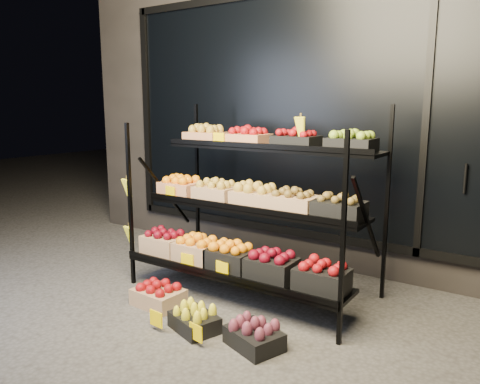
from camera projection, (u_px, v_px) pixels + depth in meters
The scene contains 8 objects.
ground at pixel (208, 317), 3.70m from camera, with size 24.00×24.00×0.00m, color #514F4C.
building at pixel (341, 97), 5.49m from camera, with size 6.00×2.08×3.50m.
display_rack at pixel (248, 207), 4.05m from camera, with size 2.18×1.02×1.67m.
tag_floor_a at pixel (156, 324), 3.46m from camera, with size 0.13×0.01×0.12m, color #F0C600.
tag_floor_b at pixel (196, 338), 3.25m from camera, with size 0.13×0.01×0.12m, color #F0C600.
floor_crate_left at pixel (158, 294), 3.91m from camera, with size 0.42×0.32×0.20m.
floor_crate_midleft at pixel (194, 319), 3.48m from camera, with size 0.43×0.37×0.19m.
floor_crate_right at pixel (254, 335), 3.23m from camera, with size 0.45×0.39×0.19m.
Camera 1 is at (2.14, -2.72, 1.66)m, focal length 35.00 mm.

